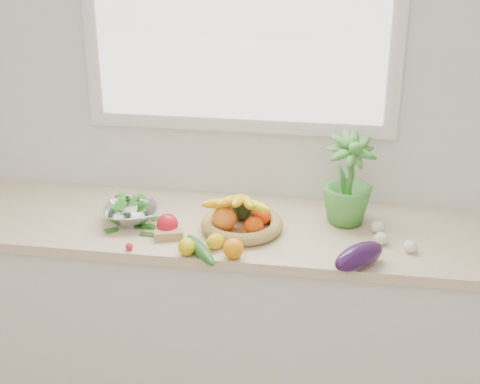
% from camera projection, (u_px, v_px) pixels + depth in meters
% --- Properties ---
extents(back_wall, '(4.50, 0.02, 2.70)m').
position_uv_depth(back_wall, '(240.00, 96.00, 2.79)').
color(back_wall, white).
rests_on(back_wall, ground).
extents(counter_cabinet, '(2.20, 0.58, 0.86)m').
position_uv_depth(counter_cabinet, '(229.00, 322.00, 2.88)').
color(counter_cabinet, silver).
rests_on(counter_cabinet, ground).
extents(countertop, '(2.24, 0.62, 0.04)m').
position_uv_depth(countertop, '(229.00, 228.00, 2.70)').
color(countertop, beige).
rests_on(countertop, counter_cabinet).
extents(orange_loose, '(0.09, 0.09, 0.08)m').
position_uv_depth(orange_loose, '(233.00, 249.00, 2.41)').
color(orange_loose, orange).
rests_on(orange_loose, countertop).
extents(lemon_a, '(0.08, 0.09, 0.06)m').
position_uv_depth(lemon_a, '(187.00, 247.00, 2.44)').
color(lemon_a, '#D4C20B').
rests_on(lemon_a, countertop).
extents(lemon_b, '(0.09, 0.10, 0.06)m').
position_uv_depth(lemon_b, '(216.00, 241.00, 2.49)').
color(lemon_b, yellow).
rests_on(lemon_b, countertop).
extents(lemon_c, '(0.11, 0.11, 0.07)m').
position_uv_depth(lemon_c, '(366.00, 252.00, 2.40)').
color(lemon_c, '#D9D30B').
rests_on(lemon_c, countertop).
extents(apple, '(0.10, 0.10, 0.08)m').
position_uv_depth(apple, '(168.00, 224.00, 2.59)').
color(apple, red).
rests_on(apple, countertop).
extents(ginger, '(0.12, 0.08, 0.03)m').
position_uv_depth(ginger, '(169.00, 235.00, 2.56)').
color(ginger, tan).
rests_on(ginger, countertop).
extents(garlic_a, '(0.06, 0.06, 0.05)m').
position_uv_depth(garlic_a, '(377.00, 227.00, 2.61)').
color(garlic_a, silver).
rests_on(garlic_a, countertop).
extents(garlic_b, '(0.07, 0.07, 0.05)m').
position_uv_depth(garlic_b, '(381.00, 239.00, 2.52)').
color(garlic_b, silver).
rests_on(garlic_b, countertop).
extents(garlic_c, '(0.06, 0.06, 0.04)m').
position_uv_depth(garlic_c, '(410.00, 247.00, 2.46)').
color(garlic_c, white).
rests_on(garlic_c, countertop).
extents(eggplant, '(0.22, 0.23, 0.09)m').
position_uv_depth(eggplant, '(359.00, 256.00, 2.34)').
color(eggplant, '#2B103C').
rests_on(eggplant, countertop).
extents(cucumber, '(0.18, 0.23, 0.05)m').
position_uv_depth(cucumber, '(200.00, 250.00, 2.44)').
color(cucumber, '#255C1B').
rests_on(cucumber, countertop).
extents(radish, '(0.03, 0.03, 0.03)m').
position_uv_depth(radish, '(129.00, 246.00, 2.48)').
color(radish, red).
rests_on(radish, countertop).
extents(potted_herb, '(0.26, 0.26, 0.36)m').
position_uv_depth(potted_herb, '(348.00, 179.00, 2.63)').
color(potted_herb, '#428F34').
rests_on(potted_herb, countertop).
extents(fruit_basket, '(0.34, 0.34, 0.18)m').
position_uv_depth(fruit_basket, '(241.00, 219.00, 2.62)').
color(fruit_basket, '#AE794D').
rests_on(fruit_basket, countertop).
extents(colander_with_spinach, '(0.27, 0.27, 0.12)m').
position_uv_depth(colander_with_spinach, '(131.00, 210.00, 2.67)').
color(colander_with_spinach, white).
rests_on(colander_with_spinach, countertop).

